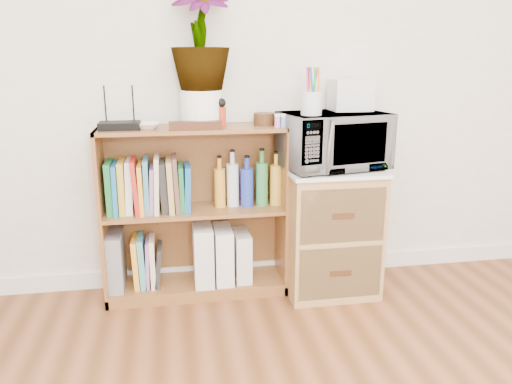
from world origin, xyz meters
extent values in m
cube|color=white|center=(0.00, 2.24, 0.05)|extent=(4.00, 0.02, 0.10)
cube|color=brown|center=(-0.35, 2.10, 0.47)|extent=(1.00, 0.30, 0.95)
cube|color=#9E7542|center=(0.40, 2.02, 0.35)|extent=(0.50, 0.45, 0.70)
imported|color=silver|center=(0.40, 2.02, 0.87)|extent=(0.61, 0.47, 0.30)
cylinder|color=silver|center=(0.25, 1.93, 1.08)|extent=(0.11, 0.11, 0.12)
cube|color=white|center=(0.52, 2.11, 1.11)|extent=(0.21, 0.18, 0.17)
cube|color=black|center=(-0.72, 2.08, 0.97)|extent=(0.21, 0.14, 0.04)
imported|color=silver|center=(-0.58, 2.07, 0.97)|extent=(0.13, 0.13, 0.03)
cylinder|color=white|center=(-0.29, 2.12, 1.05)|extent=(0.22, 0.22, 0.19)
imported|color=#327D39|center=(-0.29, 2.12, 1.41)|extent=(0.30, 0.30, 0.54)
cube|color=#331A0E|center=(-0.34, 2.00, 0.97)|extent=(0.27, 0.07, 0.04)
cylinder|color=#B62C16|center=(-0.20, 2.06, 1.00)|extent=(0.05, 0.05, 0.11)
cylinder|color=#38220F|center=(0.04, 2.11, 0.98)|extent=(0.11, 0.11, 0.07)
cube|color=pink|center=(0.12, 2.01, 0.98)|extent=(0.12, 0.04, 0.06)
cube|color=slate|center=(-0.80, 2.10, 0.23)|extent=(0.09, 0.25, 0.31)
cube|color=silver|center=(-0.31, 2.09, 0.24)|extent=(0.11, 0.27, 0.33)
cube|color=white|center=(-0.20, 2.09, 0.23)|extent=(0.10, 0.25, 0.31)
cube|color=silver|center=(-0.09, 2.09, 0.21)|extent=(0.09, 0.22, 0.28)
cube|color=#207B3C|center=(-0.79, 2.10, 0.64)|extent=(0.03, 0.20, 0.28)
cube|color=#1B68A7|center=(-0.76, 2.10, 0.63)|extent=(0.03, 0.20, 0.27)
cube|color=gold|center=(-0.73, 2.10, 0.64)|extent=(0.03, 0.20, 0.28)
cube|color=white|center=(-0.69, 2.10, 0.64)|extent=(0.05, 0.20, 0.28)
cube|color=#B3261E|center=(-0.66, 2.10, 0.65)|extent=(0.04, 0.20, 0.29)
cube|color=gold|center=(-0.63, 2.10, 0.63)|extent=(0.03, 0.20, 0.26)
cube|color=teal|center=(-0.60, 2.10, 0.64)|extent=(0.03, 0.20, 0.29)
cube|color=#9C699E|center=(-0.58, 2.10, 0.62)|extent=(0.03, 0.20, 0.24)
cube|color=beige|center=(-0.55, 2.10, 0.65)|extent=(0.04, 0.20, 0.30)
cube|color=#272727|center=(-0.52, 2.10, 0.64)|extent=(0.05, 0.20, 0.27)
cube|color=tan|center=(-0.48, 2.10, 0.64)|extent=(0.04, 0.20, 0.28)
cube|color=brown|center=(-0.45, 2.10, 0.65)|extent=(0.03, 0.20, 0.30)
cube|color=#1D6C34|center=(-0.42, 2.10, 0.62)|extent=(0.03, 0.20, 0.25)
cube|color=#185895|center=(-0.39, 2.10, 0.62)|extent=(0.04, 0.20, 0.25)
cylinder|color=gold|center=(-0.21, 2.10, 0.64)|extent=(0.06, 0.06, 0.28)
cylinder|color=silver|center=(-0.14, 2.10, 0.65)|extent=(0.07, 0.07, 0.31)
cylinder|color=#253BAE|center=(-0.06, 2.10, 0.64)|extent=(0.07, 0.07, 0.27)
cylinder|color=#338D46|center=(0.03, 2.10, 0.66)|extent=(0.07, 0.07, 0.31)
cylinder|color=gold|center=(0.11, 2.10, 0.65)|extent=(0.07, 0.07, 0.29)
cube|color=#F4A22B|center=(-0.69, 2.10, 0.21)|extent=(0.04, 0.19, 0.28)
cube|color=teal|center=(-0.65, 2.10, 0.21)|extent=(0.04, 0.19, 0.29)
cube|color=#956597|center=(-0.62, 2.10, 0.20)|extent=(0.03, 0.19, 0.27)
cube|color=beige|center=(-0.59, 2.10, 0.21)|extent=(0.03, 0.19, 0.27)
cube|color=#272727|center=(-0.56, 2.10, 0.18)|extent=(0.05, 0.19, 0.22)
camera|label=1|loc=(-0.46, -0.55, 1.31)|focal=35.00mm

